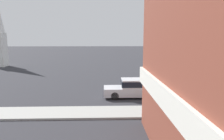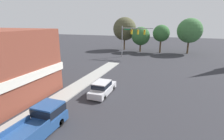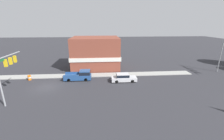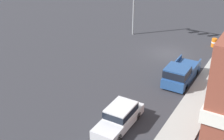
# 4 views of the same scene
# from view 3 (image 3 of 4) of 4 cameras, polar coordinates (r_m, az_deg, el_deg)

# --- Properties ---
(ground_plane) EXTENTS (200.00, 200.00, 0.00)m
(ground_plane) POSITION_cam_3_polar(r_m,az_deg,el_deg) (29.38, -23.74, -6.03)
(ground_plane) COLOR #2D2D33
(sidewalk_curb) EXTENTS (2.40, 60.00, 0.14)m
(sidewalk_curb) POSITION_cam_3_polar(r_m,az_deg,el_deg) (34.41, -20.81, -2.18)
(sidewalk_curb) COLOR #9E9E99
(sidewalk_curb) RESTS_ON ground
(near_signal_assembly) EXTENTS (6.21, 0.49, 6.98)m
(near_signal_assembly) POSITION_cam_3_polar(r_m,az_deg,el_deg) (25.88, -35.26, 1.05)
(near_signal_assembly) COLOR gray
(near_signal_assembly) RESTS_ON ground
(car_lead) EXTENTS (1.80, 4.88, 1.63)m
(car_lead) POSITION_cam_3_polar(r_m,az_deg,el_deg) (29.24, 4.35, -2.85)
(car_lead) COLOR black
(car_lead) RESTS_ON ground
(pickup_truck_parked) EXTENTS (2.07, 5.29, 1.94)m
(pickup_truck_parked) POSITION_cam_3_polar(r_m,az_deg,el_deg) (30.68, -11.92, -1.99)
(pickup_truck_parked) COLOR black
(pickup_truck_parked) RESTS_ON ground
(construction_barrel) EXTENTS (0.62, 0.62, 1.00)m
(construction_barrel) POSITION_cam_3_polar(r_m,az_deg,el_deg) (34.27, -28.95, -2.57)
(construction_barrel) COLOR orange
(construction_barrel) RESTS_ON ground
(corner_brick_building) EXTENTS (9.56, 11.69, 7.65)m
(corner_brick_building) POSITION_cam_3_polar(r_m,az_deg,el_deg) (38.18, -6.20, 6.46)
(corner_brick_building) COLOR brown
(corner_brick_building) RESTS_ON ground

